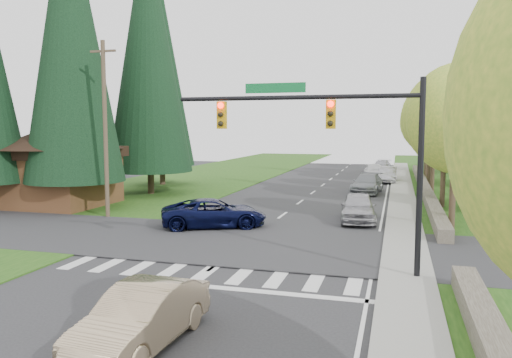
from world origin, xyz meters
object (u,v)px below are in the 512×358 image
at_px(parked_car_b, 367,184).
at_px(parked_car_d, 374,171).
at_px(parked_car_c, 388,175).
at_px(suv_navy, 214,213).
at_px(parked_car_a, 358,207).
at_px(parked_car_e, 382,166).
at_px(sedan_champagne, 142,317).

relative_size(parked_car_b, parked_car_d, 1.10).
height_order(parked_car_b, parked_car_c, parked_car_c).
relative_size(suv_navy, parked_car_b, 1.05).
relative_size(suv_navy, parked_car_d, 1.15).
bearing_deg(parked_car_c, parked_car_b, -99.03).
distance_m(parked_car_a, parked_car_e, 32.76).
height_order(parked_car_a, parked_car_e, parked_car_a).
bearing_deg(parked_car_b, parked_car_c, 85.86).
xyz_separation_m(parked_car_b, parked_car_d, (0.00, 11.58, 0.05)).
bearing_deg(sedan_champagne, suv_navy, 106.89).
distance_m(parked_car_d, parked_car_e, 8.63).
xyz_separation_m(suv_navy, parked_car_c, (8.20, 24.82, -0.00)).
bearing_deg(parked_car_d, parked_car_a, -95.80).
height_order(sedan_champagne, parked_car_c, parked_car_c).
distance_m(parked_car_c, parked_car_d, 3.38).
relative_size(suv_navy, parked_car_a, 1.17).
distance_m(sedan_champagne, suv_navy, 14.20).
relative_size(sedan_champagne, parked_car_c, 0.97).
bearing_deg(parked_car_d, parked_car_c, -71.93).
xyz_separation_m(parked_car_a, parked_car_b, (-0.25, 12.57, -0.04)).
relative_size(parked_car_a, parked_car_e, 0.99).
bearing_deg(suv_navy, parked_car_a, -86.15).
xyz_separation_m(sedan_champagne, parked_car_a, (3.65, 17.53, 0.06)).
bearing_deg(parked_car_d, parked_car_b, -96.39).
xyz_separation_m(parked_car_c, parked_car_d, (-1.40, 3.08, 0.05)).
bearing_deg(suv_navy, parked_car_c, -42.40).
distance_m(suv_navy, parked_car_d, 28.71).
xyz_separation_m(sedan_champagne, parked_car_d, (3.40, 41.68, 0.07)).
bearing_deg(suv_navy, parked_car_e, -35.38).
bearing_deg(parked_car_e, parked_car_b, -84.07).
xyz_separation_m(sedan_champagne, suv_navy, (-3.40, 13.79, 0.02)).
relative_size(suv_navy, parked_car_e, 1.15).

